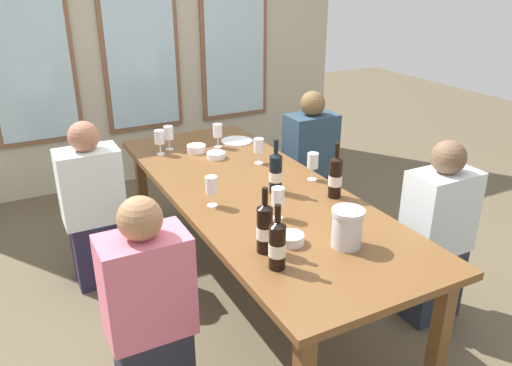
{
  "coord_description": "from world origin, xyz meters",
  "views": [
    {
      "loc": [
        -1.27,
        -2.46,
        1.96
      ],
      "look_at": [
        0.0,
        -0.03,
        0.79
      ],
      "focal_mm": 35.67,
      "sensor_mm": 36.0,
      "label": 1
    }
  ],
  "objects_px": {
    "wine_glass_0": "(278,198)",
    "wine_glass_1": "(218,131)",
    "dining_table": "(254,199)",
    "tasting_bowl_2": "(216,155)",
    "wine_glass_4": "(313,162)",
    "seated_person_2": "(94,209)",
    "wine_glass_2": "(169,134)",
    "wine_glass_5": "(159,138)",
    "wine_glass_3": "(259,146)",
    "wine_glass_6": "(211,186)",
    "seated_person_3": "(310,164)",
    "seated_person_1": "(436,237)",
    "metal_pitcher": "(347,228)",
    "tasting_bowl_0": "(291,239)",
    "wine_bottle_0": "(277,245)",
    "seated_person_0": "(150,316)",
    "wine_bottle_2": "(265,228)",
    "wine_bottle_1": "(335,176)",
    "tasting_bowl_1": "(196,149)",
    "white_plate_0": "(237,141)",
    "wine_bottle_3": "(276,172)"
  },
  "relations": [
    {
      "from": "tasting_bowl_2",
      "to": "seated_person_3",
      "type": "relative_size",
      "value": 0.12
    },
    {
      "from": "wine_bottle_0",
      "to": "wine_bottle_1",
      "type": "bearing_deg",
      "value": 36.75
    },
    {
      "from": "dining_table",
      "to": "white_plate_0",
      "type": "height_order",
      "value": "white_plate_0"
    },
    {
      "from": "seated_person_2",
      "to": "wine_glass_2",
      "type": "bearing_deg",
      "value": 25.55
    },
    {
      "from": "tasting_bowl_0",
      "to": "seated_person_0",
      "type": "relative_size",
      "value": 0.11
    },
    {
      "from": "wine_glass_3",
      "to": "wine_glass_6",
      "type": "distance_m",
      "value": 0.71
    },
    {
      "from": "seated_person_2",
      "to": "wine_glass_1",
      "type": "bearing_deg",
      "value": 10.75
    },
    {
      "from": "wine_glass_2",
      "to": "wine_bottle_2",
      "type": "bearing_deg",
      "value": -92.7
    },
    {
      "from": "tasting_bowl_2",
      "to": "seated_person_1",
      "type": "bearing_deg",
      "value": -56.9
    },
    {
      "from": "wine_glass_6",
      "to": "seated_person_2",
      "type": "height_order",
      "value": "seated_person_2"
    },
    {
      "from": "wine_glass_0",
      "to": "wine_glass_1",
      "type": "xyz_separation_m",
      "value": [
        0.18,
        1.2,
        0.0
      ]
    },
    {
      "from": "wine_bottle_1",
      "to": "wine_glass_6",
      "type": "bearing_deg",
      "value": 162.17
    },
    {
      "from": "wine_bottle_2",
      "to": "wine_glass_1",
      "type": "distance_m",
      "value": 1.52
    },
    {
      "from": "tasting_bowl_1",
      "to": "wine_glass_2",
      "type": "height_order",
      "value": "wine_glass_2"
    },
    {
      "from": "wine_glass_6",
      "to": "wine_glass_2",
      "type": "bearing_deg",
      "value": 84.46
    },
    {
      "from": "wine_glass_0",
      "to": "wine_glass_3",
      "type": "xyz_separation_m",
      "value": [
        0.29,
        0.76,
        0.0
      ]
    },
    {
      "from": "wine_glass_5",
      "to": "wine_glass_0",
      "type": "bearing_deg",
      "value": -79.3
    },
    {
      "from": "seated_person_1",
      "to": "wine_glass_1",
      "type": "bearing_deg",
      "value": 116.0
    },
    {
      "from": "seated_person_0",
      "to": "metal_pitcher",
      "type": "bearing_deg",
      "value": -11.79
    },
    {
      "from": "dining_table",
      "to": "tasting_bowl_2",
      "type": "xyz_separation_m",
      "value": [
        0.01,
        0.6,
        0.09
      ]
    },
    {
      "from": "seated_person_3",
      "to": "metal_pitcher",
      "type": "bearing_deg",
      "value": -117.61
    },
    {
      "from": "seated_person_3",
      "to": "tasting_bowl_1",
      "type": "bearing_deg",
      "value": 172.06
    },
    {
      "from": "wine_glass_2",
      "to": "seated_person_1",
      "type": "relative_size",
      "value": 0.16
    },
    {
      "from": "tasting_bowl_2",
      "to": "wine_bottle_3",
      "type": "bearing_deg",
      "value": -83.57
    },
    {
      "from": "wine_bottle_2",
      "to": "wine_glass_6",
      "type": "bearing_deg",
      "value": 92.44
    },
    {
      "from": "wine_bottle_1",
      "to": "wine_bottle_2",
      "type": "height_order",
      "value": "wine_bottle_1"
    },
    {
      "from": "white_plate_0",
      "to": "wine_bottle_0",
      "type": "distance_m",
      "value": 1.77
    },
    {
      "from": "wine_bottle_2",
      "to": "wine_glass_5",
      "type": "bearing_deg",
      "value": 90.55
    },
    {
      "from": "wine_glass_3",
      "to": "seated_person_3",
      "type": "distance_m",
      "value": 0.75
    },
    {
      "from": "wine_glass_4",
      "to": "seated_person_0",
      "type": "distance_m",
      "value": 1.39
    },
    {
      "from": "seated_person_0",
      "to": "wine_bottle_1",
      "type": "bearing_deg",
      "value": 13.73
    },
    {
      "from": "tasting_bowl_2",
      "to": "seated_person_1",
      "type": "distance_m",
      "value": 1.52
    },
    {
      "from": "metal_pitcher",
      "to": "wine_bottle_1",
      "type": "bearing_deg",
      "value": 59.91
    },
    {
      "from": "tasting_bowl_0",
      "to": "wine_glass_6",
      "type": "bearing_deg",
      "value": 106.98
    },
    {
      "from": "wine_bottle_3",
      "to": "seated_person_1",
      "type": "relative_size",
      "value": 0.29
    },
    {
      "from": "white_plate_0",
      "to": "wine_glass_6",
      "type": "bearing_deg",
      "value": -122.64
    },
    {
      "from": "wine_bottle_0",
      "to": "wine_glass_6",
      "type": "xyz_separation_m",
      "value": [
        -0.01,
        0.71,
        0.0
      ]
    },
    {
      "from": "wine_glass_1",
      "to": "wine_bottle_0",
      "type": "bearing_deg",
      "value": -104.78
    },
    {
      "from": "wine_bottle_1",
      "to": "tasting_bowl_0",
      "type": "bearing_deg",
      "value": -145.56
    },
    {
      "from": "seated_person_2",
      "to": "white_plate_0",
      "type": "bearing_deg",
      "value": 11.52
    },
    {
      "from": "dining_table",
      "to": "wine_bottle_2",
      "type": "bearing_deg",
      "value": -113.53
    },
    {
      "from": "tasting_bowl_2",
      "to": "wine_glass_5",
      "type": "bearing_deg",
      "value": 140.66
    },
    {
      "from": "wine_bottle_3",
      "to": "wine_glass_4",
      "type": "distance_m",
      "value": 0.3
    },
    {
      "from": "tasting_bowl_0",
      "to": "seated_person_1",
      "type": "distance_m",
      "value": 1.01
    },
    {
      "from": "metal_pitcher",
      "to": "tasting_bowl_0",
      "type": "height_order",
      "value": "metal_pitcher"
    },
    {
      "from": "wine_bottle_2",
      "to": "tasting_bowl_1",
      "type": "relative_size",
      "value": 2.39
    },
    {
      "from": "wine_glass_2",
      "to": "wine_glass_5",
      "type": "distance_m",
      "value": 0.11
    },
    {
      "from": "dining_table",
      "to": "tasting_bowl_2",
      "type": "bearing_deg",
      "value": 88.64
    },
    {
      "from": "wine_bottle_2",
      "to": "wine_glass_0",
      "type": "bearing_deg",
      "value": 50.01
    },
    {
      "from": "wine_glass_4",
      "to": "seated_person_2",
      "type": "xyz_separation_m",
      "value": [
        -1.23,
        0.66,
        -0.33
      ]
    }
  ]
}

